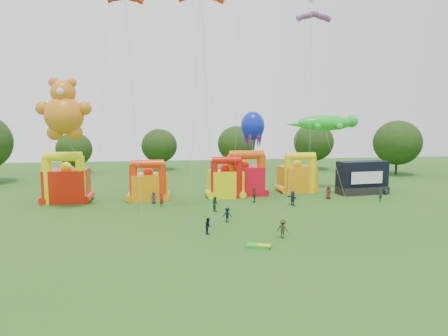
{
  "coord_description": "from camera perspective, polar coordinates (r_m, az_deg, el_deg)",
  "views": [
    {
      "loc": [
        -7.82,
        -28.81,
        10.82
      ],
      "look_at": [
        -0.58,
        18.0,
        5.16
      ],
      "focal_mm": 32.0,
      "sensor_mm": 36.0,
      "label": 1
    }
  ],
  "objects": [
    {
      "name": "tree_ring",
      "position": [
        30.51,
        3.82,
        -1.8
      ],
      "size": [
        126.64,
        128.78,
        12.07
      ],
      "color": "#352314",
      "rests_on": "ground"
    },
    {
      "name": "folded_kite_bundle",
      "position": [
        34.92,
        5.02,
        -11.02
      ],
      "size": [
        2.23,
        1.7,
        0.31
      ],
      "color": "green",
      "rests_on": "ground"
    },
    {
      "name": "spectator_2",
      "position": [
        47.95,
        -1.27,
        -5.15
      ],
      "size": [
        0.93,
        1.04,
        1.77
      ],
      "primitive_type": "imported",
      "rotation": [
        0.0,
        0.0,
        1.93
      ],
      "color": "#1A4123",
      "rests_on": "ground"
    },
    {
      "name": "parafoil_kites",
      "position": [
        46.84,
        2.13,
        8.79
      ],
      "size": [
        27.06,
        14.42,
        27.15
      ],
      "color": "red",
      "rests_on": "ground"
    },
    {
      "name": "teddy_bear_kite",
      "position": [
        51.2,
        -21.36,
        6.07
      ],
      "size": [
        8.09,
        4.52,
        15.92
      ],
      "color": "orange",
      "rests_on": "ground"
    },
    {
      "name": "bouncy_castle_2",
      "position": [
        56.41,
        0.21,
        -1.93
      ],
      "size": [
        5.01,
        4.28,
        5.86
      ],
      "color": "yellow",
      "rests_on": "ground"
    },
    {
      "name": "spectator_7",
      "position": [
        57.54,
        21.49,
        -3.57
      ],
      "size": [
        0.72,
        0.8,
        1.83
      ],
      "primitive_type": "imported",
      "rotation": [
        0.0,
        0.0,
        1.04
      ],
      "color": "#163728",
      "rests_on": "ground"
    },
    {
      "name": "spectator_9",
      "position": [
        37.6,
        8.41,
        -8.59
      ],
      "size": [
        1.29,
        1.23,
        1.76
      ],
      "primitive_type": "imported",
      "rotation": [
        0.0,
        0.0,
        2.44
      ],
      "color": "#363115",
      "rests_on": "ground"
    },
    {
      "name": "spectator_6",
      "position": [
        57.14,
        14.69,
        -3.41
      ],
      "size": [
        1.05,
        0.95,
        1.8
      ],
      "primitive_type": "imported",
      "rotation": [
        0.0,
        0.0,
        5.71
      ],
      "color": "#5C1B1A",
      "rests_on": "ground"
    },
    {
      "name": "bouncy_castle_1",
      "position": [
        55.48,
        -10.75,
        -2.3
      ],
      "size": [
        5.39,
        4.56,
        5.63
      ],
      "color": "orange",
      "rests_on": "ground"
    },
    {
      "name": "spectator_8",
      "position": [
        38.58,
        -2.27,
        -8.26
      ],
      "size": [
        0.61,
        0.78,
        1.58
      ],
      "primitive_type": "imported",
      "rotation": [
        0.0,
        0.0,
        1.59
      ],
      "color": "black",
      "rests_on": "ground"
    },
    {
      "name": "diamond_kites",
      "position": [
        45.12,
        -2.63,
        12.91
      ],
      "size": [
        23.51,
        23.6,
        37.47
      ],
      "color": "#E73E0A",
      "rests_on": "ground"
    },
    {
      "name": "gecko_kite",
      "position": [
        63.75,
        14.43,
        5.37
      ],
      "size": [
        11.79,
        9.97,
        11.77
      ],
      "color": "green",
      "rests_on": "ground"
    },
    {
      "name": "octopus_kite",
      "position": [
        61.03,
        4.15,
        2.65
      ],
      "size": [
        3.71,
        9.18,
        12.31
      ],
      "color": "#0C22B7",
      "rests_on": "ground"
    },
    {
      "name": "spectator_4",
      "position": [
        53.1,
        4.35,
        -3.88
      ],
      "size": [
        0.84,
        1.24,
        1.96
      ],
      "primitive_type": "imported",
      "rotation": [
        0.0,
        0.0,
        4.37
      ],
      "color": "#44381B",
      "rests_on": "ground"
    },
    {
      "name": "stage_trailer",
      "position": [
        62.47,
        19.14,
        -1.36
      ],
      "size": [
        7.71,
        3.62,
        4.87
      ],
      "color": "black",
      "rests_on": "ground"
    },
    {
      "name": "spectator_1",
      "position": [
        51.06,
        -8.9,
        -4.52
      ],
      "size": [
        0.69,
        0.75,
        1.72
      ],
      "primitive_type": "imported",
      "rotation": [
        0.0,
        0.0,
        0.99
      ],
      "color": "maroon",
      "rests_on": "ground"
    },
    {
      "name": "bouncy_castle_4",
      "position": [
        61.71,
        10.46,
        -1.21
      ],
      "size": [
        5.47,
        4.65,
        6.1
      ],
      "color": "orange",
      "rests_on": "ground"
    },
    {
      "name": "bouncy_castle_3",
      "position": [
        58.25,
        2.96,
        -1.41
      ],
      "size": [
        5.88,
        4.88,
        6.6
      ],
      "color": "red",
      "rests_on": "ground"
    },
    {
      "name": "spectator_5",
      "position": [
        51.82,
        9.76,
        -4.27
      ],
      "size": [
        1.12,
        1.84,
        1.89
      ],
      "primitive_type": "imported",
      "rotation": [
        0.0,
        0.0,
        5.06
      ],
      "color": "#282C42",
      "rests_on": "ground"
    },
    {
      "name": "spectator_3",
      "position": [
        42.92,
        0.48,
        -6.71
      ],
      "size": [
        1.16,
        0.94,
        1.57
      ],
      "primitive_type": "imported",
      "rotation": [
        0.0,
        0.0,
        2.73
      ],
      "color": "black",
      "rests_on": "ground"
    },
    {
      "name": "spectator_0",
      "position": [
        53.09,
        -10.01,
        -4.21
      ],
      "size": [
        0.81,
        0.59,
        1.52
      ],
      "primitive_type": "imported",
      "rotation": [
        0.0,
        0.0,
        -0.16
      ],
      "color": "#2F2A47",
      "rests_on": "ground"
    },
    {
      "name": "ground",
      "position": [
        31.75,
        6.18,
        -13.15
      ],
      "size": [
        160.0,
        160.0,
        0.0
      ],
      "primitive_type": "plane",
      "color": "#285818",
      "rests_on": "ground"
    },
    {
      "name": "bouncy_castle_0",
      "position": [
        57.0,
        -21.59,
        -1.99
      ],
      "size": [
        5.44,
        4.41,
        6.79
      ],
      "color": "red",
      "rests_on": "ground"
    }
  ]
}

